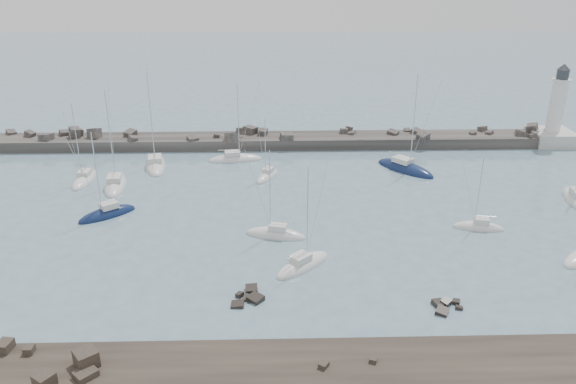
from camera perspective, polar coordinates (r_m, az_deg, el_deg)
The scene contains 16 objects.
ground at distance 62.88m, azimuth 0.19°, elevation -6.02°, with size 400.00×400.00×0.00m, color slate.
rock_cluster_near at distance 54.98m, azimuth -3.97°, elevation -10.70°, with size 3.25×3.78×1.25m.
rock_cluster_far at distance 55.41m, azimuth 15.50°, elevation -11.23°, with size 3.05×2.82×1.19m.
breakwater at distance 97.98m, azimuth -4.92°, elevation 4.85°, with size 115.00×7.29×5.12m.
lighthouse at distance 108.52m, azimuth 25.32°, elevation 6.04°, with size 7.00×7.00×14.60m.
sailboat_1 at distance 90.44m, azimuth -13.31°, elevation 2.66°, with size 5.15×10.46×15.77m.
sailboat_2 at distance 74.68m, azimuth -17.87°, elevation -2.20°, with size 7.34×6.52×12.18m.
sailboat_3 at distance 84.00m, azimuth -17.11°, elevation 0.68°, with size 4.21×9.69×14.81m.
sailboat_4 at distance 90.99m, azimuth -5.38°, elevation 3.30°, with size 8.93×3.82×13.60m.
sailboat_5 at distance 66.08m, azimuth -1.28°, elevation -4.38°, with size 7.50×3.90×11.53m.
sailboat_6 at distance 83.58m, azimuth -2.12°, elevation 1.59°, with size 4.39×6.45×10.01m.
sailboat_7 at distance 59.89m, azimuth 1.51°, elevation -7.46°, with size 7.09×6.95×12.07m.
sailboat_8 at distance 88.27m, azimuth 11.80°, elevation 2.30°, with size 9.05×9.89×16.18m.
sailboat_9 at distance 71.60m, azimuth 18.77°, elevation -3.44°, with size 6.27×2.98×9.77m.
sailboat_10 at distance 84.76m, azimuth 27.20°, elevation -0.71°, with size 4.24×8.95×13.73m.
sailboat_13 at distance 87.36m, azimuth -19.96°, elevation 1.14°, with size 2.76×8.03×12.55m.
Camera 1 is at (-1.70, -55.10, 30.25)m, focal length 35.00 mm.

